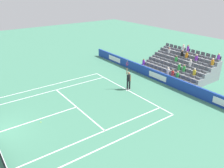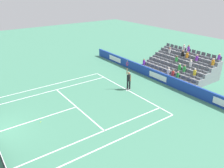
{
  "view_description": "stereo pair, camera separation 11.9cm",
  "coord_description": "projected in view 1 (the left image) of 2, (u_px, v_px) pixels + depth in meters",
  "views": [
    {
      "loc": [
        -14.93,
        0.86,
        9.23
      ],
      "look_at": [
        0.07,
        -10.07,
        1.1
      ],
      "focal_mm": 36.39,
      "sensor_mm": 36.0,
      "label": 1
    },
    {
      "loc": [
        -15.0,
        0.76,
        9.23
      ],
      "look_at": [
        0.07,
        -10.07,
        1.1
      ],
      "focal_mm": 36.39,
      "sensor_mm": 36.0,
      "label": 2
    }
  ],
  "objects": [
    {
      "name": "line_service",
      "position": [
        77.0,
        107.0,
        18.67
      ],
      "size": [
        8.23,
        0.1,
        0.01
      ],
      "primitive_type": "cube",
      "color": "white",
      "rests_on": "ground"
    },
    {
      "name": "loose_tennis_ball",
      "position": [
        41.0,
        122.0,
        16.55
      ],
      "size": [
        0.07,
        0.07,
        0.07
      ],
      "primitive_type": "sphere",
      "color": "#D1E533",
      "rests_on": "ground"
    },
    {
      "name": "line_centre_mark",
      "position": [
        127.0,
        90.0,
        21.58
      ],
      "size": [
        0.1,
        0.2,
        0.01
      ],
      "primitive_type": "cube",
      "color": "white",
      "rests_on": "ground"
    },
    {
      "name": "stadium_stand",
      "position": [
        181.0,
        67.0,
        25.41
      ],
      "size": [
        7.44,
        4.75,
        3.04
      ],
      "color": "gray",
      "rests_on": "ground"
    },
    {
      "name": "line_doubles_sideline_right",
      "position": [
        111.0,
        144.0,
        14.36
      ],
      "size": [
        0.1,
        11.89,
        0.01
      ],
      "primitive_type": "cube",
      "color": "white",
      "rests_on": "ground"
    },
    {
      "name": "tennis_player",
      "position": [
        129.0,
        80.0,
        21.43
      ],
      "size": [
        0.54,
        0.42,
        2.85
      ],
      "color": "black",
      "rests_on": "ground"
    },
    {
      "name": "line_singles_sideline_left",
      "position": [
        52.0,
        91.0,
        21.47
      ],
      "size": [
        0.1,
        11.89,
        0.01
      ],
      "primitive_type": "cube",
      "color": "white",
      "rests_on": "ground"
    },
    {
      "name": "sponsor_barrier",
      "position": [
        158.0,
        76.0,
        23.63
      ],
      "size": [
        22.47,
        0.22,
        1.01
      ],
      "color": "#193899",
      "rests_on": "ground"
    },
    {
      "name": "line_singles_sideline_right",
      "position": [
        99.0,
        133.0,
        15.38
      ],
      "size": [
        0.1,
        11.89,
        0.01
      ],
      "primitive_type": "cube",
      "color": "white",
      "rests_on": "ground"
    },
    {
      "name": "line_baseline",
      "position": [
        128.0,
        90.0,
        21.63
      ],
      "size": [
        10.97,
        0.1,
        0.01
      ],
      "primitive_type": "cube",
      "color": "white",
      "rests_on": "ground"
    },
    {
      "name": "line_doubles_sideline_left",
      "position": [
        46.0,
        86.0,
        22.49
      ],
      "size": [
        0.1,
        11.89,
        0.01
      ],
      "primitive_type": "cube",
      "color": "white",
      "rests_on": "ground"
    },
    {
      "name": "line_centre_service",
      "position": [
        38.0,
        119.0,
        16.94
      ],
      "size": [
        0.1,
        6.4,
        0.01
      ],
      "primitive_type": "cube",
      "color": "white",
      "rests_on": "ground"
    }
  ]
}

